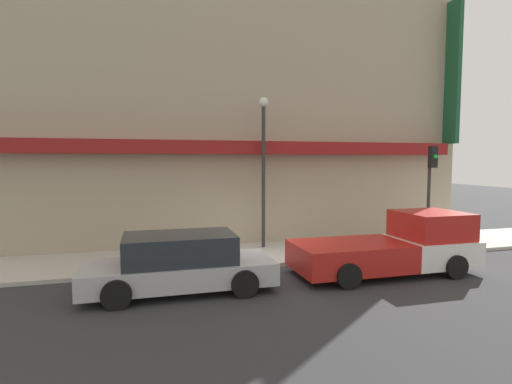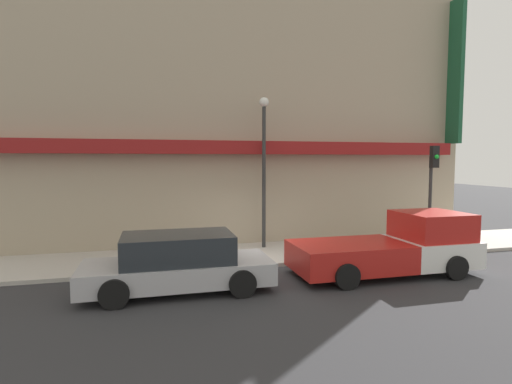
% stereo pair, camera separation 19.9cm
% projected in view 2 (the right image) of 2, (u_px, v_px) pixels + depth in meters
% --- Properties ---
extents(ground_plane, '(80.00, 80.00, 0.00)m').
position_uv_depth(ground_plane, '(266.00, 268.00, 12.70)').
color(ground_plane, '#2D2D30').
extents(sidewalk, '(36.00, 3.31, 0.12)m').
position_uv_depth(sidewalk, '(253.00, 254.00, 14.29)').
color(sidewalk, '#B7B2A8').
rests_on(sidewalk, ground).
extents(building, '(19.80, 3.80, 11.56)m').
position_uv_depth(building, '(235.00, 105.00, 16.87)').
color(building, tan).
rests_on(building, ground).
extents(pickup_truck, '(5.54, 2.30, 1.82)m').
position_uv_depth(pickup_truck, '(395.00, 247.00, 12.05)').
color(pickup_truck, white).
rests_on(pickup_truck, ground).
extents(parked_car, '(4.88, 2.11, 1.50)m').
position_uv_depth(parked_car, '(178.00, 263.00, 10.43)').
color(parked_car, '#ADADB2').
rests_on(parked_car, ground).
extents(fire_hydrant, '(0.21, 0.21, 0.71)m').
position_uv_depth(fire_hydrant, '(194.00, 251.00, 12.94)').
color(fire_hydrant, red).
rests_on(fire_hydrant, sidewalk).
extents(street_lamp, '(0.36, 0.36, 5.63)m').
position_uv_depth(street_lamp, '(264.00, 155.00, 14.91)').
color(street_lamp, '#2D2D2D').
rests_on(street_lamp, sidewalk).
extents(traffic_light, '(0.28, 0.42, 3.82)m').
position_uv_depth(traffic_light, '(432.00, 179.00, 14.68)').
color(traffic_light, '#2D2D2D').
rests_on(traffic_light, sidewalk).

